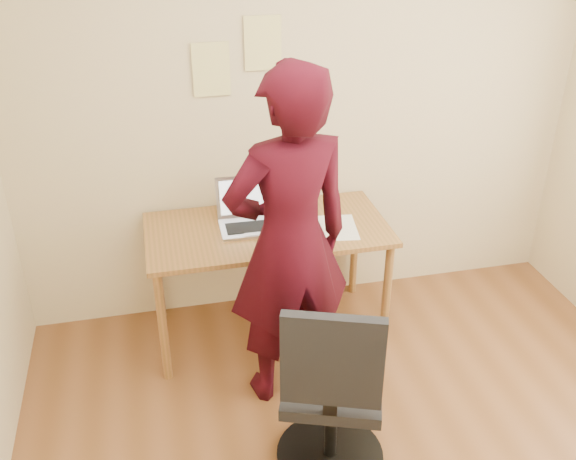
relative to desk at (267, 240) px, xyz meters
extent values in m
cube|color=beige|center=(0.30, 0.39, 0.70)|extent=(3.50, 0.04, 2.70)
cube|color=#996734|center=(0.00, 0.00, 0.07)|extent=(1.40, 0.70, 0.03)
cylinder|color=#996734|center=(-0.65, -0.30, -0.30)|extent=(0.05, 0.05, 0.71)
cylinder|color=#996734|center=(0.65, -0.30, -0.30)|extent=(0.05, 0.05, 0.71)
cylinder|color=#996734|center=(-0.65, 0.30, -0.30)|extent=(0.05, 0.05, 0.71)
cylinder|color=#996734|center=(0.65, 0.30, -0.30)|extent=(0.05, 0.05, 0.71)
cube|color=#B7B7BE|center=(-0.09, 0.01, 0.10)|extent=(0.36, 0.25, 0.02)
cube|color=black|center=(-0.09, 0.01, 0.10)|extent=(0.29, 0.14, 0.00)
cube|color=#B7B7BE|center=(-0.09, 0.16, 0.22)|extent=(0.36, 0.08, 0.24)
cube|color=white|center=(-0.09, 0.16, 0.22)|extent=(0.31, 0.06, 0.20)
cube|color=white|center=(0.40, -0.09, 0.09)|extent=(0.26, 0.34, 0.00)
cube|color=black|center=(0.18, -0.21, 0.09)|extent=(0.11, 0.14, 0.01)
cube|color=#3F4C59|center=(0.18, -0.21, 0.10)|extent=(0.09, 0.11, 0.00)
cube|color=#ECE38D|center=(-0.23, 0.36, 0.93)|extent=(0.21, 0.00, 0.30)
cube|color=#ECE38D|center=(0.06, 0.36, 1.06)|extent=(0.21, 0.00, 0.30)
cube|color=#5FC42C|center=(0.36, 0.36, 0.76)|extent=(0.18, 0.00, 0.24)
cube|color=black|center=(0.09, -1.07, -0.19)|extent=(0.57, 0.57, 0.06)
cube|color=black|center=(0.02, -1.27, 0.14)|extent=(0.42, 0.19, 0.45)
cube|color=black|center=(0.02, -1.26, -0.09)|extent=(0.07, 0.06, 0.12)
cylinder|color=black|center=(0.09, -1.07, -0.43)|extent=(0.06, 0.06, 0.45)
cylinder|color=black|center=(0.09, -1.07, -0.64)|extent=(0.53, 0.53, 0.03)
imported|color=#330710|center=(0.01, -0.52, 0.27)|extent=(0.74, 0.56, 1.84)
camera|label=1|loc=(-0.61, -3.21, 1.86)|focal=40.00mm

